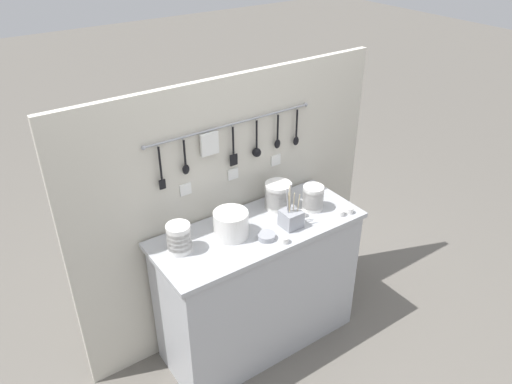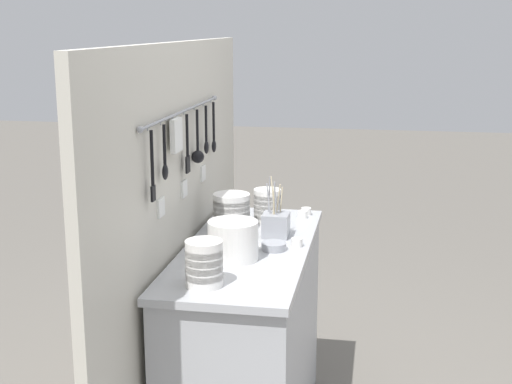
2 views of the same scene
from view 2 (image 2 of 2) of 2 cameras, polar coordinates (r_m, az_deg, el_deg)
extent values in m
cube|color=#ADAFB5|center=(3.00, -0.70, -4.65)|extent=(1.29, 0.52, 0.03)
cube|color=#ADAFB5|center=(3.17, -0.68, -12.53)|extent=(1.24, 0.50, 0.88)
cube|color=beige|center=(3.08, -6.11, -4.72)|extent=(2.09, 0.04, 1.76)
cylinder|color=#93969E|center=(2.94, -5.79, 6.47)|extent=(1.09, 0.01, 0.01)
sphere|color=#93969E|center=(2.43, -9.27, 4.94)|extent=(0.02, 0.02, 0.02)
sphere|color=#93969E|center=(3.46, -3.35, 7.53)|extent=(0.02, 0.02, 0.02)
cylinder|color=black|center=(2.51, -8.32, 2.66)|extent=(0.01, 0.01, 0.20)
cube|color=black|center=(2.54, -8.23, -0.11)|extent=(0.04, 0.01, 0.06)
cylinder|color=#93969E|center=(2.50, -8.66, 5.06)|extent=(0.01, 0.01, 0.02)
cylinder|color=black|center=(2.65, -7.34, 3.75)|extent=(0.01, 0.01, 0.15)
ellipsoid|color=black|center=(2.66, -7.28, 1.60)|extent=(0.04, 0.02, 0.06)
cylinder|color=#93969E|center=(2.64, -7.64, 5.52)|extent=(0.01, 0.01, 0.02)
cube|color=silver|center=(2.79, -6.39, 4.54)|extent=(0.11, 0.02, 0.13)
cylinder|color=#93969E|center=(2.79, -6.67, 5.95)|extent=(0.01, 0.01, 0.02)
cylinder|color=black|center=(2.94, -5.53, 4.50)|extent=(0.01, 0.01, 0.18)
cube|color=black|center=(2.96, -5.48, 2.21)|extent=(0.05, 0.01, 0.07)
cylinder|color=#93969E|center=(2.93, -5.80, 6.34)|extent=(0.01, 0.01, 0.02)
cylinder|color=black|center=(3.10, -4.72, 4.89)|extent=(0.01, 0.01, 0.19)
sphere|color=black|center=(3.12, -4.68, 2.83)|extent=(0.06, 0.06, 0.06)
cylinder|color=#93969E|center=(3.09, -4.97, 6.71)|extent=(0.01, 0.01, 0.02)
cylinder|color=black|center=(3.25, -4.02, 5.46)|extent=(0.01, 0.01, 0.17)
ellipsoid|color=black|center=(3.27, -3.99, 3.58)|extent=(0.04, 0.02, 0.06)
cylinder|color=#93969E|center=(3.24, -4.25, 7.02)|extent=(0.01, 0.01, 0.02)
cylinder|color=black|center=(3.40, -3.41, 5.64)|extent=(0.01, 0.01, 0.18)
ellipsoid|color=black|center=(3.41, -3.38, 3.68)|extent=(0.04, 0.02, 0.06)
cylinder|color=#93969E|center=(3.39, -3.63, 7.29)|extent=(0.01, 0.01, 0.02)
cube|color=white|center=(2.70, -7.64, -1.23)|extent=(0.07, 0.01, 0.07)
cube|color=white|center=(3.00, -5.80, 0.28)|extent=(0.07, 0.01, 0.07)
cube|color=white|center=(3.30, -4.29, 1.51)|extent=(0.07, 0.01, 0.07)
cylinder|color=white|center=(3.23, -1.96, -2.67)|extent=(0.17, 0.17, 0.04)
cylinder|color=white|center=(3.22, -1.97, -2.25)|extent=(0.17, 0.17, 0.04)
cylinder|color=white|center=(3.22, -1.97, -1.83)|extent=(0.17, 0.17, 0.04)
cylinder|color=white|center=(3.21, -1.97, -1.40)|extent=(0.17, 0.17, 0.04)
cylinder|color=white|center=(3.20, -1.98, -0.97)|extent=(0.17, 0.17, 0.04)
cylinder|color=white|center=(3.20, -1.98, -0.54)|extent=(0.17, 0.17, 0.04)
cylinder|color=white|center=(2.56, -4.15, -6.95)|extent=(0.13, 0.13, 0.05)
cylinder|color=white|center=(2.55, -4.16, -6.34)|extent=(0.13, 0.13, 0.05)
cylinder|color=white|center=(2.54, -4.17, -5.73)|extent=(0.13, 0.13, 0.05)
cylinder|color=white|center=(2.53, -4.19, -5.11)|extent=(0.13, 0.13, 0.05)
cylinder|color=white|center=(2.52, -4.20, -4.49)|extent=(0.13, 0.13, 0.05)
cylinder|color=white|center=(3.36, 0.92, -2.05)|extent=(0.13, 0.13, 0.04)
cylinder|color=white|center=(3.36, 0.92, -1.67)|extent=(0.13, 0.13, 0.04)
cylinder|color=white|center=(3.35, 0.92, -1.28)|extent=(0.13, 0.13, 0.04)
cylinder|color=white|center=(3.35, 0.92, -0.90)|extent=(0.13, 0.13, 0.04)
cylinder|color=white|center=(3.34, 0.92, -0.52)|extent=(0.13, 0.13, 0.04)
cylinder|color=white|center=(3.34, 0.92, -0.13)|extent=(0.13, 0.13, 0.04)
cylinder|color=white|center=(2.84, -1.84, -5.29)|extent=(0.20, 0.20, 0.01)
cylinder|color=white|center=(2.84, -1.84, -5.07)|extent=(0.20, 0.20, 0.01)
cylinder|color=white|center=(2.83, -1.84, -4.86)|extent=(0.20, 0.20, 0.01)
cylinder|color=white|center=(2.83, -1.85, -4.64)|extent=(0.20, 0.20, 0.01)
cylinder|color=white|center=(2.83, -1.85, -4.43)|extent=(0.20, 0.20, 0.01)
cylinder|color=white|center=(2.82, -1.85, -4.21)|extent=(0.20, 0.20, 0.01)
cylinder|color=white|center=(2.82, -1.85, -4.00)|extent=(0.20, 0.20, 0.01)
cylinder|color=white|center=(2.82, -1.85, -3.78)|extent=(0.20, 0.20, 0.01)
cylinder|color=white|center=(2.81, -1.85, -3.56)|extent=(0.20, 0.20, 0.01)
cylinder|color=white|center=(2.81, -1.86, -3.35)|extent=(0.20, 0.20, 0.01)
cylinder|color=white|center=(2.81, -1.86, -3.13)|extent=(0.20, 0.20, 0.01)
cylinder|color=white|center=(2.80, -1.86, -2.91)|extent=(0.20, 0.20, 0.01)
cylinder|color=white|center=(2.80, -1.86, -2.69)|extent=(0.20, 0.20, 0.01)
cylinder|color=white|center=(2.80, -1.86, -2.47)|extent=(0.20, 0.20, 0.01)
cylinder|color=#93969E|center=(2.95, 1.44, -4.36)|extent=(0.10, 0.10, 0.03)
cube|color=#93969E|center=(3.13, 1.60, -2.65)|extent=(0.11, 0.11, 0.10)
cylinder|color=#C6B793|center=(3.11, 1.74, -0.98)|extent=(0.02, 0.03, 0.18)
cylinder|color=#93969E|center=(3.07, 1.57, -1.00)|extent=(0.02, 0.01, 0.20)
cylinder|color=#93969E|center=(3.12, 1.04, -0.65)|extent=(0.02, 0.02, 0.21)
cylinder|color=#93969E|center=(3.10, 1.06, -1.01)|extent=(0.01, 0.03, 0.19)
cylinder|color=#C6B793|center=(3.09, 1.42, -0.73)|extent=(0.02, 0.03, 0.22)
cylinder|color=#C6B793|center=(3.09, 1.42, -1.07)|extent=(0.03, 0.01, 0.18)
cylinder|color=#C6B793|center=(3.14, 2.01, -1.06)|extent=(0.01, 0.02, 0.16)
cylinder|color=#C6B793|center=(3.09, 1.44, -1.23)|extent=(0.02, 0.01, 0.17)
cylinder|color=white|center=(3.49, 4.03, -1.56)|extent=(0.05, 0.05, 0.04)
cylinder|color=white|center=(3.26, 1.15, -2.61)|extent=(0.05, 0.05, 0.04)
cylinder|color=white|center=(3.43, 3.74, -1.81)|extent=(0.05, 0.05, 0.04)
cylinder|color=white|center=(3.00, 3.29, -4.05)|extent=(0.05, 0.05, 0.04)
camera|label=1|loc=(2.17, 60.75, 27.83)|focal=35.00mm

